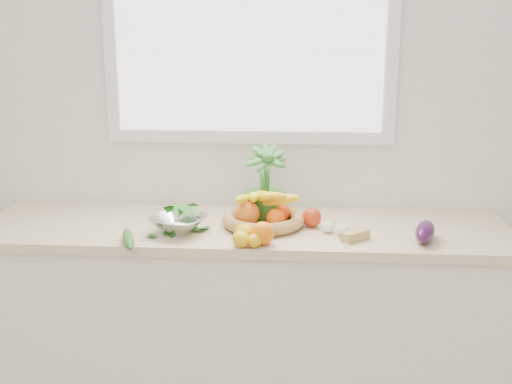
# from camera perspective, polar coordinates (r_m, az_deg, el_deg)

# --- Properties ---
(back_wall) EXTENTS (4.50, 0.02, 2.70)m
(back_wall) POSITION_cam_1_polar(r_m,az_deg,el_deg) (2.93, -0.55, 7.32)
(back_wall) COLOR white
(back_wall) RESTS_ON ground
(counter_cabinet) EXTENTS (2.20, 0.58, 0.86)m
(counter_cabinet) POSITION_cam_1_polar(r_m,az_deg,el_deg) (2.91, -0.98, -11.77)
(counter_cabinet) COLOR silver
(counter_cabinet) RESTS_ON ground
(countertop) EXTENTS (2.24, 0.62, 0.04)m
(countertop) POSITION_cam_1_polar(r_m,az_deg,el_deg) (2.74, -1.02, -3.32)
(countertop) COLOR beige
(countertop) RESTS_ON counter_cabinet
(window_frame) EXTENTS (1.30, 0.03, 1.10)m
(window_frame) POSITION_cam_1_polar(r_m,az_deg,el_deg) (2.89, -0.59, 15.18)
(window_frame) COLOR white
(window_frame) RESTS_ON back_wall
(window_pane) EXTENTS (1.18, 0.01, 0.98)m
(window_pane) POSITION_cam_1_polar(r_m,az_deg,el_deg) (2.87, -0.62, 15.18)
(window_pane) COLOR white
(window_pane) RESTS_ON window_frame
(orange_loose) EXTENTS (0.12, 0.12, 0.09)m
(orange_loose) POSITION_cam_1_polar(r_m,az_deg,el_deg) (2.48, 0.61, -3.69)
(orange_loose) COLOR orange
(orange_loose) RESTS_ON countertop
(lemon_a) EXTENTS (0.10, 0.10, 0.06)m
(lemon_a) POSITION_cam_1_polar(r_m,az_deg,el_deg) (2.46, -1.36, -4.20)
(lemon_a) COLOR yellow
(lemon_a) RESTS_ON countertop
(lemon_b) EXTENTS (0.08, 0.08, 0.05)m
(lemon_b) POSITION_cam_1_polar(r_m,az_deg,el_deg) (2.45, -0.12, -4.33)
(lemon_b) COLOR #DDA60C
(lemon_b) RESTS_ON countertop
(lemon_c) EXTENTS (0.10, 0.11, 0.07)m
(lemon_c) POSITION_cam_1_polar(r_m,az_deg,el_deg) (2.52, -1.10, -3.61)
(lemon_c) COLOR #E6B90C
(lemon_c) RESTS_ON countertop
(apple) EXTENTS (0.09, 0.09, 0.08)m
(apple) POSITION_cam_1_polar(r_m,az_deg,el_deg) (2.70, 4.98, -2.27)
(apple) COLOR #B72E0E
(apple) RESTS_ON countertop
(ginger) EXTENTS (0.12, 0.12, 0.04)m
(ginger) POSITION_cam_1_polar(r_m,az_deg,el_deg) (2.57, 8.82, -3.84)
(ginger) COLOR tan
(ginger) RESTS_ON countertop
(garlic_a) EXTENTS (0.07, 0.07, 0.05)m
(garlic_a) POSITION_cam_1_polar(r_m,az_deg,el_deg) (2.59, 1.71, -3.39)
(garlic_a) COLOR beige
(garlic_a) RESTS_ON countertop
(garlic_b) EXTENTS (0.07, 0.07, 0.05)m
(garlic_b) POSITION_cam_1_polar(r_m,az_deg,el_deg) (2.64, 6.42, -3.10)
(garlic_b) COLOR white
(garlic_b) RESTS_ON countertop
(garlic_c) EXTENTS (0.07, 0.07, 0.05)m
(garlic_c) POSITION_cam_1_polar(r_m,az_deg,el_deg) (2.61, 7.71, -3.39)
(garlic_c) COLOR silver
(garlic_c) RESTS_ON countertop
(eggplant) EXTENTS (0.13, 0.21, 0.08)m
(eggplant) POSITION_cam_1_polar(r_m,az_deg,el_deg) (2.60, 14.79, -3.43)
(eggplant) COLOR #340F38
(eggplant) RESTS_ON countertop
(cucumber) EXTENTS (0.11, 0.23, 0.04)m
(cucumber) POSITION_cam_1_polar(r_m,az_deg,el_deg) (2.54, -11.30, -4.12)
(cucumber) COLOR #205719
(cucumber) RESTS_ON countertop
(radish) EXTENTS (0.03, 0.03, 0.03)m
(radish) POSITION_cam_1_polar(r_m,az_deg,el_deg) (2.46, -0.45, -4.60)
(radish) COLOR red
(radish) RESTS_ON countertop
(potted_herb) EXTENTS (0.19, 0.19, 0.33)m
(potted_herb) POSITION_cam_1_polar(r_m,az_deg,el_deg) (2.75, 0.81, 0.68)
(potted_herb) COLOR #377F2E
(potted_herb) RESTS_ON countertop
(fruit_basket) EXTENTS (0.46, 0.46, 0.18)m
(fruit_basket) POSITION_cam_1_polar(r_m,az_deg,el_deg) (2.70, 0.58, -2.00)
(fruit_basket) COLOR tan
(fruit_basket) RESTS_ON countertop
(colander_with_spinach) EXTENTS (0.28, 0.28, 0.12)m
(colander_with_spinach) POSITION_cam_1_polar(r_m,az_deg,el_deg) (2.63, -6.91, -2.37)
(colander_with_spinach) COLOR silver
(colander_with_spinach) RESTS_ON countertop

